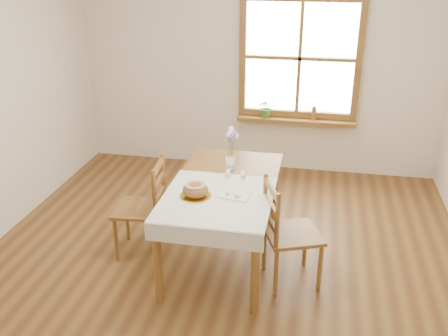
# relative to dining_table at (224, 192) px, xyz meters

# --- Properties ---
(ground) EXTENTS (5.00, 5.00, 0.00)m
(ground) POSITION_rel_dining_table_xyz_m (0.00, -0.30, -0.66)
(ground) COLOR brown
(ground) RESTS_ON ground
(room_walls) EXTENTS (4.60, 5.10, 2.65)m
(room_walls) POSITION_rel_dining_table_xyz_m (0.00, -0.30, 1.04)
(room_walls) COLOR #EFE5CF
(room_walls) RESTS_ON ground
(window) EXTENTS (1.46, 0.08, 1.46)m
(window) POSITION_rel_dining_table_xyz_m (0.50, 2.17, 0.79)
(window) COLOR olive
(window) RESTS_ON ground
(window_sill) EXTENTS (1.46, 0.20, 0.05)m
(window_sill) POSITION_rel_dining_table_xyz_m (0.50, 2.10, 0.03)
(window_sill) COLOR olive
(window_sill) RESTS_ON ground
(dining_table) EXTENTS (0.90, 1.60, 0.75)m
(dining_table) POSITION_rel_dining_table_xyz_m (0.00, 0.00, 0.00)
(dining_table) COLOR olive
(dining_table) RESTS_ON ground
(table_linen) EXTENTS (0.91, 0.99, 0.01)m
(table_linen) POSITION_rel_dining_table_xyz_m (0.00, -0.30, 0.09)
(table_linen) COLOR white
(table_linen) RESTS_ON dining_table
(chair_left) EXTENTS (0.50, 0.48, 0.93)m
(chair_left) POSITION_rel_dining_table_xyz_m (-0.78, -0.06, -0.20)
(chair_left) COLOR olive
(chair_left) RESTS_ON ground
(chair_right) EXTENTS (0.59, 0.58, 0.95)m
(chair_right) POSITION_rel_dining_table_xyz_m (0.64, -0.25, -0.19)
(chair_right) COLOR olive
(chair_right) RESTS_ON ground
(bread_plate) EXTENTS (0.30, 0.30, 0.01)m
(bread_plate) POSITION_rel_dining_table_xyz_m (-0.18, -0.31, 0.10)
(bread_plate) COLOR white
(bread_plate) RESTS_ON table_linen
(bread_loaf) EXTENTS (0.22, 0.22, 0.12)m
(bread_loaf) POSITION_rel_dining_table_xyz_m (-0.18, -0.31, 0.17)
(bread_loaf) COLOR brown
(bread_loaf) RESTS_ON bread_plate
(egg_napkin) EXTENTS (0.27, 0.24, 0.01)m
(egg_napkin) POSITION_rel_dining_table_xyz_m (0.14, -0.23, 0.10)
(egg_napkin) COLOR white
(egg_napkin) RESTS_ON table_linen
(eggs) EXTENTS (0.21, 0.20, 0.04)m
(eggs) POSITION_rel_dining_table_xyz_m (0.14, -0.23, 0.13)
(eggs) COLOR white
(eggs) RESTS_ON egg_napkin
(salt_shaker) EXTENTS (0.06, 0.06, 0.09)m
(salt_shaker) POSITION_rel_dining_table_xyz_m (0.02, 0.08, 0.14)
(salt_shaker) COLOR white
(salt_shaker) RESTS_ON table_linen
(pepper_shaker) EXTENTS (0.06, 0.06, 0.09)m
(pepper_shaker) POSITION_rel_dining_table_xyz_m (0.15, 0.08, 0.14)
(pepper_shaker) COLOR white
(pepper_shaker) RESTS_ON table_linen
(flower_vase) EXTENTS (0.10, 0.10, 0.10)m
(flower_vase) POSITION_rel_dining_table_xyz_m (-0.00, 0.33, 0.14)
(flower_vase) COLOR white
(flower_vase) RESTS_ON dining_table
(lavender_bouquet) EXTENTS (0.16, 0.16, 0.31)m
(lavender_bouquet) POSITION_rel_dining_table_xyz_m (-0.00, 0.33, 0.34)
(lavender_bouquet) COLOR #7A5FA9
(lavender_bouquet) RESTS_ON flower_vase
(potted_plant) EXTENTS (0.27, 0.29, 0.19)m
(potted_plant) POSITION_rel_dining_table_xyz_m (0.13, 2.10, 0.14)
(potted_plant) COLOR #3E7A30
(potted_plant) RESTS_ON window_sill
(amber_bottle) EXTENTS (0.07, 0.07, 0.18)m
(amber_bottle) POSITION_rel_dining_table_xyz_m (0.72, 2.10, 0.14)
(amber_bottle) COLOR #A05A1D
(amber_bottle) RESTS_ON window_sill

